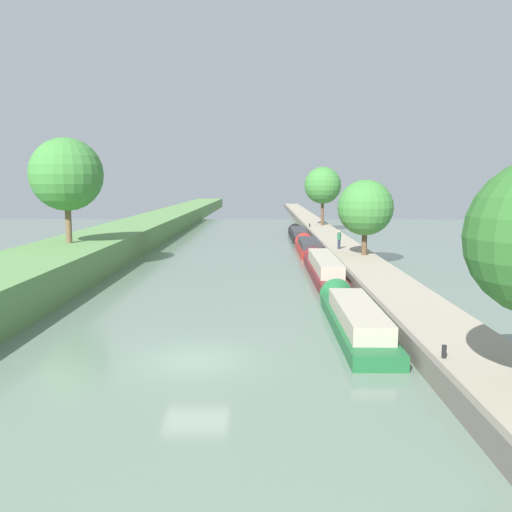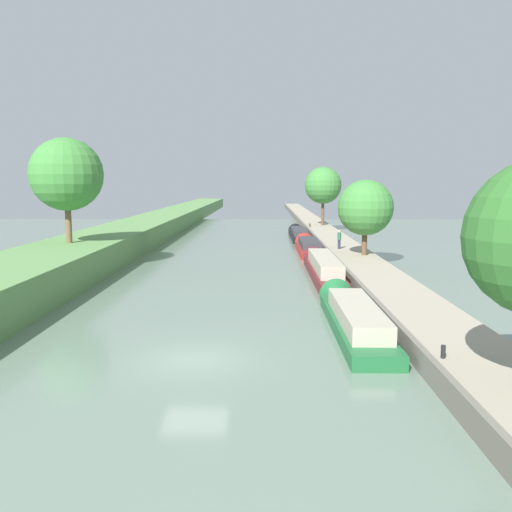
{
  "view_description": "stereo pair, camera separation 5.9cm",
  "coord_description": "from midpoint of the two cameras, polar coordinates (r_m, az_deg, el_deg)",
  "views": [
    {
      "loc": [
        2.6,
        -20.53,
        6.79
      ],
      "look_at": [
        2.05,
        22.45,
        1.0
      ],
      "focal_mm": 38.87,
      "sensor_mm": 36.0,
      "label": 1
    },
    {
      "loc": [
        2.66,
        -20.53,
        6.79
      ],
      "look_at": [
        2.05,
        22.45,
        1.0
      ],
      "focal_mm": 38.87,
      "sensor_mm": 36.0,
      "label": 2
    }
  ],
  "objects": [
    {
      "name": "tree_leftbank_downstream",
      "position": [
        43.81,
        -18.9,
        7.93
      ],
      "size": [
        5.41,
        5.41,
        7.82
      ],
      "color": "brown",
      "rests_on": "left_grassy_bank"
    },
    {
      "name": "mooring_bollard_far",
      "position": [
        73.6,
        5.6,
        3.17
      ],
      "size": [
        0.16,
        0.16,
        0.45
      ],
      "color": "black",
      "rests_on": "right_towpath"
    },
    {
      "name": "right_towpath",
      "position": [
        22.79,
        20.41,
        -9.06
      ],
      "size": [
        3.46,
        260.0,
        0.84
      ],
      "color": "#9E937F",
      "rests_on": "ground_plane"
    },
    {
      "name": "narrowboat_red",
      "position": [
        54.16,
        5.44,
        1.0
      ],
      "size": [
        2.11,
        11.52,
        2.0
      ],
      "color": "maroon",
      "rests_on": "ground_plane"
    },
    {
      "name": "mooring_bollard_near",
      "position": [
        20.09,
        18.78,
        -9.31
      ],
      "size": [
        0.16,
        0.16,
        0.45
      ],
      "color": "black",
      "rests_on": "right_towpath"
    },
    {
      "name": "ground_plane",
      "position": [
        21.79,
        -6.26,
        -10.54
      ],
      "size": [
        160.0,
        160.0,
        0.0
      ],
      "primitive_type": "plane",
      "color": "slate"
    },
    {
      "name": "tree_rightbank_midnear",
      "position": [
        45.71,
        11.22,
        4.89
      ],
      "size": [
        4.51,
        4.51,
        6.12
      ],
      "color": "brown",
      "rests_on": "right_towpath"
    },
    {
      "name": "narrowboat_maroon",
      "position": [
        40.26,
        6.93,
        -1.15
      ],
      "size": [
        1.86,
        14.74,
        2.12
      ],
      "color": "maroon",
      "rests_on": "ground_plane"
    },
    {
      "name": "stone_quay",
      "position": [
        22.24,
        15.84,
        -9.21
      ],
      "size": [
        0.25,
        260.0,
        0.89
      ],
      "color": "#6B665B",
      "rests_on": "ground_plane"
    },
    {
      "name": "narrowboat_green",
      "position": [
        26.49,
        9.95,
        -6.08
      ],
      "size": [
        2.04,
        12.28,
        2.04
      ],
      "color": "#1E6033",
      "rests_on": "ground_plane"
    },
    {
      "name": "tree_rightbank_midfar",
      "position": [
        76.35,
        6.94,
        7.22
      ],
      "size": [
        5.0,
        5.0,
        7.94
      ],
      "color": "brown",
      "rests_on": "right_towpath"
    },
    {
      "name": "person_walking",
      "position": [
        49.8,
        8.59,
        1.73
      ],
      "size": [
        0.34,
        0.34,
        1.66
      ],
      "color": "#282D42",
      "rests_on": "right_towpath"
    },
    {
      "name": "narrowboat_black",
      "position": [
        67.76,
        4.39,
        2.32
      ],
      "size": [
        1.92,
        13.51,
        1.82
      ],
      "color": "black",
      "rests_on": "ground_plane"
    }
  ]
}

